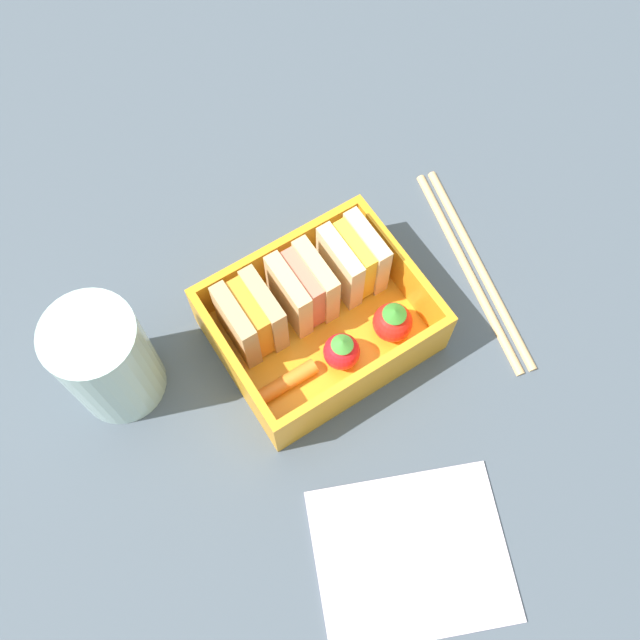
# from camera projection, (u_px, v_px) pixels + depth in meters

# --- Properties ---
(ground_plane) EXTENTS (1.20, 1.20, 0.02)m
(ground_plane) POSITION_uv_depth(u_px,v_px,m) (320.00, 339.00, 0.56)
(ground_plane) COLOR #454F5A
(bento_tray) EXTENTS (0.15, 0.12, 0.01)m
(bento_tray) POSITION_uv_depth(u_px,v_px,m) (320.00, 331.00, 0.55)
(bento_tray) COLOR orange
(bento_tray) RESTS_ON ground_plane
(bento_rim) EXTENTS (0.15, 0.12, 0.04)m
(bento_rim) POSITION_uv_depth(u_px,v_px,m) (320.00, 317.00, 0.52)
(bento_rim) COLOR orange
(bento_rim) RESTS_ON bento_tray
(sandwich_left) EXTENTS (0.04, 0.05, 0.06)m
(sandwich_left) POSITION_uv_depth(u_px,v_px,m) (251.00, 318.00, 0.52)
(sandwich_left) COLOR tan
(sandwich_left) RESTS_ON bento_tray
(sandwich_center_left) EXTENTS (0.04, 0.05, 0.06)m
(sandwich_center_left) POSITION_uv_depth(u_px,v_px,m) (303.00, 288.00, 0.53)
(sandwich_center_left) COLOR #E4B57B
(sandwich_center_left) RESTS_ON bento_tray
(sandwich_center) EXTENTS (0.04, 0.05, 0.06)m
(sandwich_center) POSITION_uv_depth(u_px,v_px,m) (353.00, 260.00, 0.54)
(sandwich_center) COLOR beige
(sandwich_center) RESTS_ON bento_tray
(carrot_stick_far_left) EXTENTS (0.05, 0.01, 0.01)m
(carrot_stick_far_left) POSITION_uv_depth(u_px,v_px,m) (288.00, 381.00, 0.52)
(carrot_stick_far_left) COLOR orange
(carrot_stick_far_left) RESTS_ON bento_tray
(strawberry_far_left) EXTENTS (0.03, 0.03, 0.03)m
(strawberry_far_left) POSITION_uv_depth(u_px,v_px,m) (339.00, 353.00, 0.52)
(strawberry_far_left) COLOR red
(strawberry_far_left) RESTS_ON bento_tray
(strawberry_left) EXTENTS (0.03, 0.03, 0.04)m
(strawberry_left) POSITION_uv_depth(u_px,v_px,m) (393.00, 322.00, 0.53)
(strawberry_left) COLOR red
(strawberry_left) RESTS_ON bento_tray
(chopstick_pair) EXTENTS (0.06, 0.19, 0.01)m
(chopstick_pair) POSITION_uv_depth(u_px,v_px,m) (474.00, 266.00, 0.57)
(chopstick_pair) COLOR tan
(chopstick_pair) RESTS_ON ground_plane
(drinking_glass) EXTENTS (0.06, 0.06, 0.10)m
(drinking_glass) POSITION_uv_depth(u_px,v_px,m) (106.00, 360.00, 0.49)
(drinking_glass) COLOR silver
(drinking_glass) RESTS_ON ground_plane
(folded_napkin) EXTENTS (0.16, 0.15, 0.00)m
(folded_napkin) POSITION_uv_depth(u_px,v_px,m) (412.00, 555.00, 0.48)
(folded_napkin) COLOR silver
(folded_napkin) RESTS_ON ground_plane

